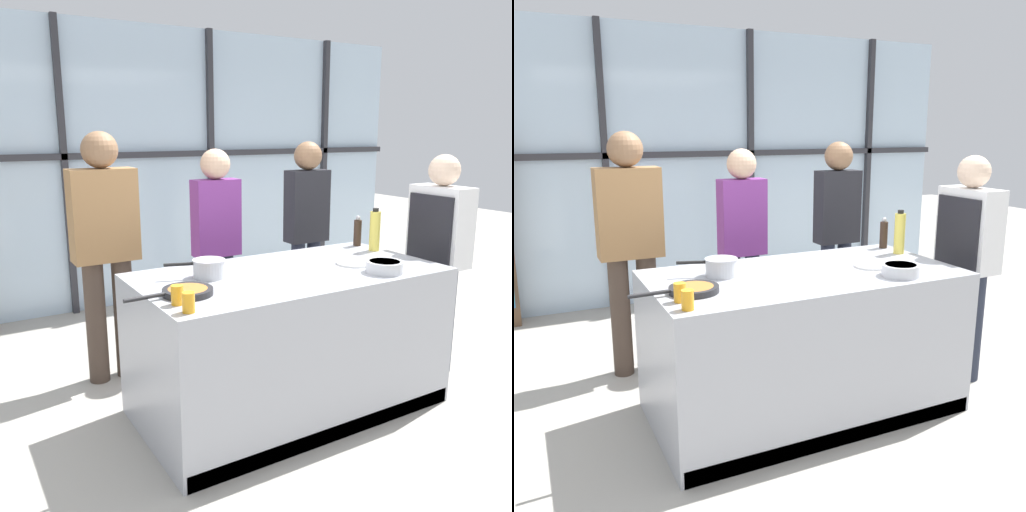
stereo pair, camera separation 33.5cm
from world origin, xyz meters
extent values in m
plane|color=#ADA89E|center=(0.00, 0.00, 0.00)|extent=(18.00, 18.00, 0.00)
cube|color=silver|center=(0.00, 2.70, 1.40)|extent=(6.40, 0.04, 2.80)
cube|color=#2D2D33|center=(0.00, 2.65, 1.54)|extent=(6.40, 0.06, 0.06)
cube|color=#2D2D33|center=(-0.77, 2.65, 1.40)|extent=(0.06, 0.06, 2.80)
cube|color=#2D2D33|center=(0.77, 2.65, 1.40)|extent=(0.06, 0.06, 2.80)
cube|color=#2D2D33|center=(2.30, 2.65, 1.40)|extent=(0.06, 0.06, 2.80)
cube|color=#A8AAB2|center=(0.00, 0.00, 0.46)|extent=(1.93, 0.99, 0.92)
cube|color=black|center=(-0.62, 0.00, 0.92)|extent=(0.52, 0.52, 0.01)
cube|color=black|center=(0.00, -0.48, 0.05)|extent=(1.89, 0.03, 0.10)
cylinder|color=#38383D|center=(-0.75, -0.12, 0.92)|extent=(0.13, 0.13, 0.01)
cylinder|color=#38383D|center=(-0.50, -0.12, 0.92)|extent=(0.13, 0.13, 0.01)
cylinder|color=#38383D|center=(-0.75, 0.12, 0.92)|extent=(0.13, 0.13, 0.01)
cylinder|color=#38383D|center=(-0.50, 0.12, 0.92)|extent=(0.13, 0.13, 0.01)
cylinder|color=#232838|center=(1.31, -0.14, 0.40)|extent=(0.15, 0.15, 0.81)
cylinder|color=#232838|center=(1.31, 0.07, 0.40)|extent=(0.15, 0.15, 0.81)
cube|color=white|center=(1.31, -0.03, 1.10)|extent=(0.21, 0.46, 0.58)
sphere|color=beige|center=(1.31, -0.03, 1.50)|extent=(0.23, 0.23, 0.23)
cube|color=black|center=(1.20, -0.03, 0.89)|extent=(0.02, 0.39, 0.89)
cylinder|color=#47382D|center=(-0.77, 1.02, 0.45)|extent=(0.14, 0.14, 0.89)
cylinder|color=#47382D|center=(-0.97, 1.02, 0.45)|extent=(0.14, 0.14, 0.89)
cube|color=#A37547|center=(-0.87, 1.02, 1.21)|extent=(0.45, 0.20, 0.64)
sphere|color=#8C6647|center=(-0.87, 1.02, 1.66)|extent=(0.25, 0.25, 0.25)
cylinder|color=#232838|center=(0.08, 1.02, 0.41)|extent=(0.12, 0.12, 0.82)
cylinder|color=#232838|center=(-0.08, 1.02, 0.41)|extent=(0.12, 0.12, 0.82)
cube|color=#7A3384|center=(0.00, 1.02, 1.12)|extent=(0.36, 0.16, 0.59)
sphere|color=#D8AD8C|center=(0.00, 1.02, 1.53)|extent=(0.23, 0.23, 0.23)
cylinder|color=#232838|center=(0.95, 1.02, 0.42)|extent=(0.12, 0.12, 0.85)
cylinder|color=#232838|center=(0.78, 1.02, 0.42)|extent=(0.12, 0.12, 0.85)
cube|color=#232328|center=(0.87, 1.02, 1.15)|extent=(0.37, 0.17, 0.61)
sphere|color=#8C6647|center=(0.87, 1.02, 1.57)|extent=(0.24, 0.24, 0.24)
cylinder|color=#232326|center=(-0.75, -0.12, 0.94)|extent=(0.28, 0.28, 0.03)
cylinder|color=#B26B2D|center=(-0.75, -0.12, 0.96)|extent=(0.22, 0.22, 0.01)
cylinder|color=#232326|center=(-1.00, -0.14, 0.95)|extent=(0.22, 0.03, 0.02)
cylinder|color=silver|center=(-0.50, 0.12, 0.98)|extent=(0.19, 0.19, 0.11)
cylinder|color=silver|center=(-0.50, 0.12, 1.03)|extent=(0.20, 0.20, 0.01)
cylinder|color=black|center=(-0.67, 0.18, 1.02)|extent=(0.17, 0.07, 0.02)
cylinder|color=white|center=(0.46, -0.07, 0.93)|extent=(0.23, 0.23, 0.01)
cylinder|color=silver|center=(0.48, -0.33, 0.96)|extent=(0.23, 0.23, 0.07)
cylinder|color=#4C4C51|center=(0.48, -0.33, 0.99)|extent=(0.19, 0.19, 0.01)
cylinder|color=#E0CC4C|center=(0.86, 0.17, 1.07)|extent=(0.08, 0.08, 0.29)
cylinder|color=black|center=(0.86, 0.17, 1.23)|extent=(0.04, 0.04, 0.02)
cylinder|color=#332319|center=(0.87, 0.37, 1.02)|extent=(0.06, 0.06, 0.20)
sphere|color=#B2B2B7|center=(0.87, 0.37, 1.14)|extent=(0.03, 0.03, 0.03)
cylinder|color=orange|center=(-0.86, -0.40, 0.98)|extent=(0.06, 0.06, 0.10)
cylinder|color=orange|center=(-0.86, -0.26, 0.98)|extent=(0.06, 0.06, 0.10)
camera|label=1|loc=(-1.86, -2.70, 1.79)|focal=38.00mm
camera|label=2|loc=(-1.57, -2.86, 1.79)|focal=38.00mm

